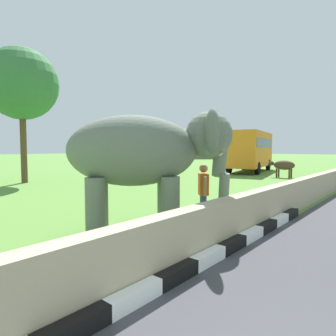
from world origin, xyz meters
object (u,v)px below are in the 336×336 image
cow_near (283,166)px  bus_orange (250,148)px  elephant (148,153)px  person_handler (203,191)px

cow_near → bus_orange: bearing=48.7°
elephant → cow_near: 16.01m
cow_near → person_handler: bearing=-169.3°
elephant → bus_orange: bearing=17.8°
bus_orange → cow_near: bearing=-131.3°
elephant → person_handler: (1.54, -0.59, -1.04)m
elephant → cow_near: bearing=7.6°
person_handler → elephant: bearing=159.2°
bus_orange → cow_near: 5.65m
elephant → bus_orange: size_ratio=0.45×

